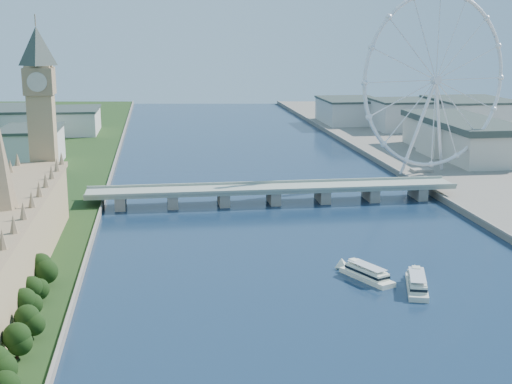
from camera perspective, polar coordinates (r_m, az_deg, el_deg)
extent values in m
cube|color=tan|center=(297.93, -19.35, -4.29)|extent=(24.00, 200.00, 28.00)
cube|color=tan|center=(396.33, -16.65, 3.88)|extent=(13.00, 13.00, 80.00)
cube|color=#937A59|center=(392.93, -16.95, 8.49)|extent=(15.00, 15.00, 14.00)
pyramid|color=#2D3833|center=(392.07, -17.23, 12.57)|extent=(20.02, 20.02, 20.00)
cube|color=gray|center=(425.06, 1.41, 0.26)|extent=(220.00, 22.00, 2.00)
cube|color=gray|center=(421.35, -10.77, -0.74)|extent=(6.00, 20.00, 7.50)
cube|color=gray|center=(420.81, -6.69, -0.62)|extent=(6.00, 20.00, 7.50)
cube|color=gray|center=(422.41, -2.62, -0.49)|extent=(6.00, 20.00, 7.50)
cube|color=gray|center=(426.11, 1.40, -0.36)|extent=(6.00, 20.00, 7.50)
cube|color=gray|center=(431.88, 5.33, -0.24)|extent=(6.00, 20.00, 7.50)
cube|color=gray|center=(439.62, 9.14, -0.11)|extent=(6.00, 20.00, 7.50)
cube|color=gray|center=(449.23, 12.81, 0.01)|extent=(6.00, 20.00, 7.50)
torus|color=silver|center=(501.84, 14.20, 8.68)|extent=(113.60, 39.12, 118.60)
cylinder|color=silver|center=(501.84, 14.20, 8.68)|extent=(7.25, 6.61, 6.00)
cube|color=gray|center=(518.10, 13.10, 1.71)|extent=(14.00, 10.00, 2.00)
cube|color=beige|center=(553.80, -17.47, 3.41)|extent=(40.00, 60.00, 26.00)
cube|color=beige|center=(648.37, -19.71, 4.82)|extent=(60.00, 80.00, 32.00)
cube|color=beige|center=(719.43, -14.51, 5.48)|extent=(50.00, 70.00, 22.00)
cube|color=beige|center=(737.21, 11.82, 6.02)|extent=(60.00, 60.00, 28.00)
cube|color=beige|center=(741.24, 16.74, 5.86)|extent=(70.00, 90.00, 30.00)
cube|color=beige|center=(782.28, 7.56, 6.41)|extent=(60.00, 80.00, 24.00)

